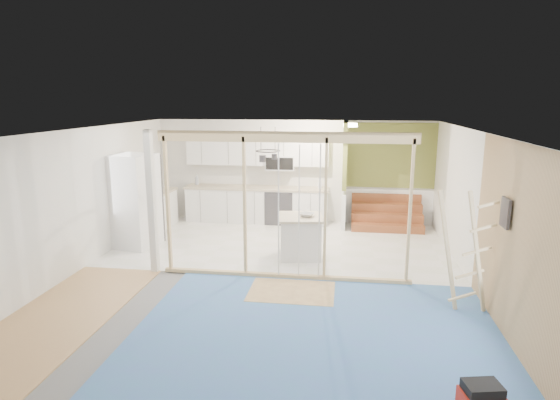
# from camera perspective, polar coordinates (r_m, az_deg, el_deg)

# --- Properties ---
(room) EXTENTS (7.01, 8.01, 2.61)m
(room) POSITION_cam_1_polar(r_m,az_deg,el_deg) (8.07, -1.55, -0.80)
(room) COLOR slate
(room) RESTS_ON ground
(floor_overlays) EXTENTS (7.00, 8.00, 0.03)m
(floor_overlays) POSITION_cam_1_polar(r_m,az_deg,el_deg) (8.51, -0.94, -9.22)
(floor_overlays) COLOR white
(floor_overlays) RESTS_ON room
(stud_frame) EXTENTS (4.66, 0.14, 2.60)m
(stud_frame) POSITION_cam_1_polar(r_m,az_deg,el_deg) (8.06, -3.47, 1.38)
(stud_frame) COLOR tan
(stud_frame) RESTS_ON room
(base_cabinets) EXTENTS (4.45, 2.24, 0.93)m
(base_cabinets) POSITION_cam_1_polar(r_m,az_deg,el_deg) (11.80, -6.53, -0.83)
(base_cabinets) COLOR white
(base_cabinets) RESTS_ON room
(upper_cabinets) EXTENTS (3.60, 0.41, 0.85)m
(upper_cabinets) POSITION_cam_1_polar(r_m,az_deg,el_deg) (11.84, -2.52, 5.94)
(upper_cabinets) COLOR white
(upper_cabinets) RESTS_ON room
(green_partition) EXTENTS (2.25, 1.51, 2.60)m
(green_partition) POSITION_cam_1_polar(r_m,az_deg,el_deg) (11.64, 11.48, 1.23)
(green_partition) COLOR olive
(green_partition) RESTS_ON room
(pot_rack) EXTENTS (0.52, 0.52, 0.72)m
(pot_rack) POSITION_cam_1_polar(r_m,az_deg,el_deg) (9.85, -1.51, 5.68)
(pot_rack) COLOR black
(pot_rack) RESTS_ON room
(sheathing_panel) EXTENTS (0.02, 4.00, 2.60)m
(sheathing_panel) POSITION_cam_1_polar(r_m,az_deg,el_deg) (6.42, 27.51, -5.71)
(sheathing_panel) COLOR tan
(sheathing_panel) RESTS_ON room
(electrical_panel) EXTENTS (0.04, 0.30, 0.40)m
(electrical_panel) POSITION_cam_1_polar(r_m,az_deg,el_deg) (6.86, 25.78, -1.41)
(electrical_panel) COLOR #3E3D43
(electrical_panel) RESTS_ON room
(ceiling_light) EXTENTS (0.32, 0.32, 0.08)m
(ceiling_light) POSITION_cam_1_polar(r_m,az_deg,el_deg) (10.77, 8.57, 9.03)
(ceiling_light) COLOR #FFEABF
(ceiling_light) RESTS_ON room
(fridge) EXTENTS (1.02, 0.99, 1.99)m
(fridge) POSITION_cam_1_polar(r_m,az_deg,el_deg) (10.38, -17.39, -0.14)
(fridge) COLOR white
(fridge) RESTS_ON room
(island) EXTENTS (0.99, 0.99, 0.85)m
(island) POSITION_cam_1_polar(r_m,az_deg,el_deg) (9.35, 2.50, -4.53)
(island) COLOR silver
(island) RESTS_ON room
(bowl) EXTENTS (0.35, 0.35, 0.07)m
(bowl) POSITION_cam_1_polar(r_m,az_deg,el_deg) (9.21, 3.30, -1.80)
(bowl) COLOR silver
(bowl) RESTS_ON island
(soap_bottle_a) EXTENTS (0.14, 0.14, 0.28)m
(soap_bottle_a) POSITION_cam_1_polar(r_m,az_deg,el_deg) (12.34, -10.11, 2.49)
(soap_bottle_a) COLOR #A6ABB9
(soap_bottle_a) RESTS_ON base_cabinets
(soap_bottle_b) EXTENTS (0.10, 0.10, 0.21)m
(soap_bottle_b) POSITION_cam_1_polar(r_m,az_deg,el_deg) (11.73, 4.89, 1.96)
(soap_bottle_b) COLOR silver
(soap_bottle_b) RESTS_ON base_cabinets
(ladder) EXTENTS (0.99, 0.18, 1.85)m
(ladder) POSITION_cam_1_polar(r_m,az_deg,el_deg) (7.33, 21.75, -5.91)
(ladder) COLOR #DABD85
(ladder) RESTS_ON room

